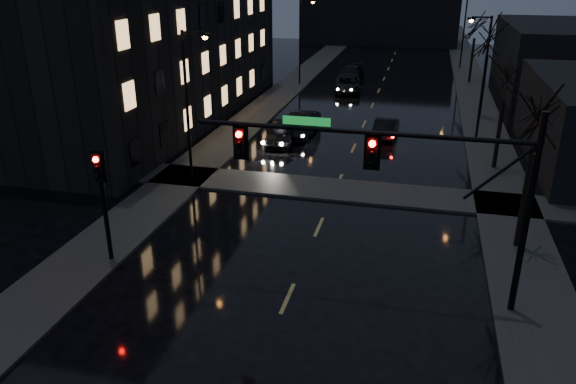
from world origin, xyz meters
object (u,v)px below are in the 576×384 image
Objects in this scene: oncoming_car_a at (281,132)px; oncoming_car_c at (348,85)px; oncoming_car_d at (351,73)px; lead_car at (386,128)px; oncoming_car_b at (301,124)px.

oncoming_car_a is 0.90× the size of oncoming_car_c.
oncoming_car_d reaches higher than oncoming_car_c.
oncoming_car_c reaches higher than lead_car.
oncoming_car_b reaches higher than oncoming_car_a.
lead_car is at bearing 16.99° from oncoming_car_a.
oncoming_car_b reaches higher than oncoming_car_d.
oncoming_car_d is 19.77m from lead_car.
oncoming_car_b is 0.93× the size of oncoming_car_d.
oncoming_car_b is at bearing 11.67° from lead_car.
oncoming_car_c is 1.22× the size of lead_car.
lead_car is (6.61, 3.06, -0.09)m from oncoming_car_a.
oncoming_car_d reaches higher than lead_car.
oncoming_car_d is (-0.42, 5.33, 0.05)m from oncoming_car_c.
oncoming_car_c is (1.17, 14.73, -0.09)m from oncoming_car_b.
lead_car is at bearing 13.13° from oncoming_car_b.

